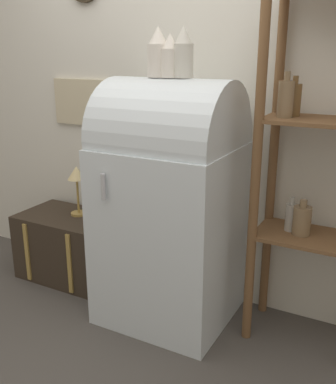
{
  "coord_description": "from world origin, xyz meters",
  "views": [
    {
      "loc": [
        1.15,
        -1.93,
        1.55
      ],
      "look_at": [
        -0.01,
        0.21,
        0.77
      ],
      "focal_mm": 42.0,
      "sensor_mm": 36.0,
      "label": 1
    }
  ],
  "objects": [
    {
      "name": "desk_lamp",
      "position": [
        -0.78,
        0.34,
        0.72
      ],
      "size": [
        0.12,
        0.12,
        0.34
      ],
      "color": "#AD8942",
      "rests_on": "suitcase_trunk"
    },
    {
      "name": "refrigerator",
      "position": [
        -0.0,
        0.21,
        0.73
      ],
      "size": [
        0.73,
        0.71,
        1.41
      ],
      "color": "silver",
      "rests_on": "ground_plane"
    },
    {
      "name": "vase_left",
      "position": [
        -0.08,
        0.22,
        1.53
      ],
      "size": [
        0.12,
        0.12,
        0.26
      ],
      "color": "silver",
      "rests_on": "refrigerator"
    },
    {
      "name": "vase_center",
      "position": [
        0.0,
        0.21,
        1.51
      ],
      "size": [
        0.1,
        0.1,
        0.22
      ],
      "color": "silver",
      "rests_on": "refrigerator"
    },
    {
      "name": "suitcase_trunk",
      "position": [
        -0.84,
        0.29,
        0.23
      ],
      "size": [
        0.68,
        0.45,
        0.46
      ],
      "color": "#33281E",
      "rests_on": "ground_plane"
    },
    {
      "name": "ground_plane",
      "position": [
        0.0,
        0.0,
        0.0
      ],
      "size": [
        12.0,
        12.0,
        0.0
      ],
      "primitive_type": "plane",
      "color": "#4C4742"
    },
    {
      "name": "wall_back",
      "position": [
        -0.0,
        0.57,
        1.35
      ],
      "size": [
        7.0,
        0.09,
        2.7
      ],
      "color": "silver",
      "rests_on": "ground_plane"
    },
    {
      "name": "vase_right",
      "position": [
        0.07,
        0.22,
        1.53
      ],
      "size": [
        0.1,
        0.1,
        0.26
      ],
      "color": "beige",
      "rests_on": "refrigerator"
    },
    {
      "name": "shelf_unit",
      "position": [
        0.74,
        0.35,
        1.03
      ],
      "size": [
        0.56,
        0.36,
        1.84
      ],
      "color": "brown",
      "rests_on": "ground_plane"
    }
  ]
}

